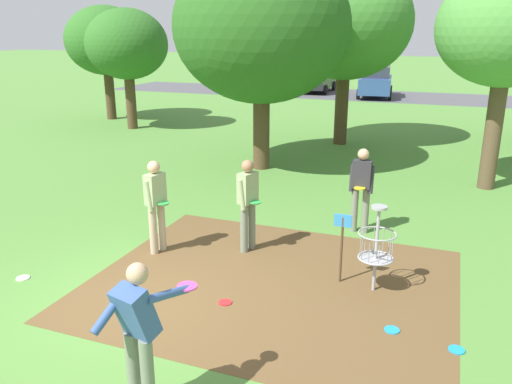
{
  "coord_description": "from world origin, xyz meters",
  "views": [
    {
      "loc": [
        4.09,
        -5.61,
        3.88
      ],
      "look_at": [
        0.84,
        2.9,
        1.0
      ],
      "focal_mm": 36.01,
      "sensor_mm": 36.0,
      "label": 1
    }
  ],
  "objects_px": {
    "player_waiting_right": "(248,200)",
    "tree_far_center": "(127,45)",
    "disc_golf_basket": "(373,245)",
    "player_foreground_watching": "(139,330)",
    "player_waiting_left": "(361,186)",
    "parked_car_center_left": "(376,82)",
    "tree_far_left": "(508,29)",
    "frisbee_by_tee": "(457,350)",
    "player_throwing": "(156,201)",
    "tree_mid_right": "(262,28)",
    "frisbee_near_basket": "(23,278)",
    "frisbee_far_left": "(225,303)",
    "tree_mid_center": "(106,41)",
    "tree_near_left": "(346,23)",
    "parked_car_leftmost": "(317,78)",
    "frisbee_mid_grass": "(392,330)"
  },
  "relations": [
    {
      "from": "tree_far_left",
      "to": "player_waiting_right",
      "type": "bearing_deg",
      "value": -126.28
    },
    {
      "from": "tree_mid_right",
      "to": "parked_car_center_left",
      "type": "relative_size",
      "value": 1.38
    },
    {
      "from": "frisbee_far_left",
      "to": "parked_car_center_left",
      "type": "distance_m",
      "value": 25.77
    },
    {
      "from": "frisbee_mid_grass",
      "to": "frisbee_far_left",
      "type": "relative_size",
      "value": 1.03
    },
    {
      "from": "player_foreground_watching",
      "to": "player_throwing",
      "type": "height_order",
      "value": "same"
    },
    {
      "from": "disc_golf_basket",
      "to": "player_waiting_right",
      "type": "height_order",
      "value": "player_waiting_right"
    },
    {
      "from": "tree_mid_center",
      "to": "tree_far_left",
      "type": "bearing_deg",
      "value": -19.81
    },
    {
      "from": "disc_golf_basket",
      "to": "tree_far_center",
      "type": "relative_size",
      "value": 0.29
    },
    {
      "from": "player_throwing",
      "to": "frisbee_by_tee",
      "type": "xyz_separation_m",
      "value": [
        5.14,
        -1.32,
        -0.96
      ]
    },
    {
      "from": "player_foreground_watching",
      "to": "frisbee_near_basket",
      "type": "relative_size",
      "value": 8.15
    },
    {
      "from": "tree_mid_center",
      "to": "player_waiting_left",
      "type": "bearing_deg",
      "value": -36.96
    },
    {
      "from": "player_throwing",
      "to": "parked_car_center_left",
      "type": "relative_size",
      "value": 0.39
    },
    {
      "from": "player_waiting_right",
      "to": "tree_mid_center",
      "type": "bearing_deg",
      "value": 134.61
    },
    {
      "from": "tree_mid_center",
      "to": "frisbee_near_basket",
      "type": "bearing_deg",
      "value": -59.16
    },
    {
      "from": "tree_mid_right",
      "to": "parked_car_leftmost",
      "type": "relative_size",
      "value": 1.42
    },
    {
      "from": "player_waiting_left",
      "to": "tree_far_center",
      "type": "distance_m",
      "value": 13.67
    },
    {
      "from": "player_foreground_watching",
      "to": "tree_near_left",
      "type": "relative_size",
      "value": 0.28
    },
    {
      "from": "frisbee_mid_grass",
      "to": "tree_near_left",
      "type": "height_order",
      "value": "tree_near_left"
    },
    {
      "from": "player_waiting_right",
      "to": "frisbee_near_basket",
      "type": "distance_m",
      "value": 3.97
    },
    {
      "from": "frisbee_near_basket",
      "to": "tree_mid_right",
      "type": "xyz_separation_m",
      "value": [
        1.19,
        8.02,
        3.93
      ]
    },
    {
      "from": "player_throwing",
      "to": "parked_car_center_left",
      "type": "distance_m",
      "value": 24.41
    },
    {
      "from": "player_waiting_left",
      "to": "tree_far_left",
      "type": "distance_m",
      "value": 5.71
    },
    {
      "from": "player_foreground_watching",
      "to": "player_waiting_right",
      "type": "bearing_deg",
      "value": 96.96
    },
    {
      "from": "player_waiting_left",
      "to": "parked_car_center_left",
      "type": "xyz_separation_m",
      "value": [
        -2.97,
        22.14,
        -0.05
      ]
    },
    {
      "from": "player_throwing",
      "to": "tree_far_left",
      "type": "relative_size",
      "value": 0.32
    },
    {
      "from": "disc_golf_basket",
      "to": "player_throwing",
      "type": "bearing_deg",
      "value": 178.83
    },
    {
      "from": "player_waiting_right",
      "to": "tree_mid_right",
      "type": "distance_m",
      "value": 6.63
    },
    {
      "from": "frisbee_mid_grass",
      "to": "tree_near_left",
      "type": "bearing_deg",
      "value": 105.35
    },
    {
      "from": "tree_mid_center",
      "to": "tree_far_center",
      "type": "height_order",
      "value": "tree_mid_center"
    },
    {
      "from": "frisbee_near_basket",
      "to": "tree_near_left",
      "type": "height_order",
      "value": "tree_near_left"
    },
    {
      "from": "frisbee_by_tee",
      "to": "player_waiting_left",
      "type": "bearing_deg",
      "value": 117.65
    },
    {
      "from": "player_foreground_watching",
      "to": "parked_car_center_left",
      "type": "bearing_deg",
      "value": 93.55
    },
    {
      "from": "tree_near_left",
      "to": "frisbee_near_basket",
      "type": "bearing_deg",
      "value": -102.14
    },
    {
      "from": "player_throwing",
      "to": "tree_near_left",
      "type": "xyz_separation_m",
      "value": [
        1.12,
        10.49,
        3.14
      ]
    },
    {
      "from": "tree_near_left",
      "to": "parked_car_leftmost",
      "type": "height_order",
      "value": "tree_near_left"
    },
    {
      "from": "player_foreground_watching",
      "to": "player_waiting_right",
      "type": "relative_size",
      "value": 1.0
    },
    {
      "from": "tree_mid_right",
      "to": "parked_car_center_left",
      "type": "bearing_deg",
      "value": 88.06
    },
    {
      "from": "disc_golf_basket",
      "to": "frisbee_by_tee",
      "type": "xyz_separation_m",
      "value": [
        1.29,
        -1.24,
        -0.74
      ]
    },
    {
      "from": "player_foreground_watching",
      "to": "disc_golf_basket",
      "type": "bearing_deg",
      "value": 63.12
    },
    {
      "from": "parked_car_center_left",
      "to": "tree_mid_right",
      "type": "bearing_deg",
      "value": -91.94
    },
    {
      "from": "player_waiting_right",
      "to": "tree_mid_right",
      "type": "bearing_deg",
      "value": 107.97
    },
    {
      "from": "tree_far_left",
      "to": "tree_mid_center",
      "type": "bearing_deg",
      "value": 160.19
    },
    {
      "from": "player_waiting_right",
      "to": "parked_car_center_left",
      "type": "bearing_deg",
      "value": 92.93
    },
    {
      "from": "player_waiting_left",
      "to": "frisbee_by_tee",
      "type": "distance_m",
      "value": 4.17
    },
    {
      "from": "disc_golf_basket",
      "to": "tree_far_left",
      "type": "relative_size",
      "value": 0.26
    },
    {
      "from": "disc_golf_basket",
      "to": "player_waiting_right",
      "type": "distance_m",
      "value": 2.46
    },
    {
      "from": "player_waiting_right",
      "to": "tree_far_center",
      "type": "distance_m",
      "value": 13.46
    },
    {
      "from": "player_foreground_watching",
      "to": "player_waiting_left",
      "type": "relative_size",
      "value": 1.0
    },
    {
      "from": "player_waiting_left",
      "to": "tree_far_center",
      "type": "height_order",
      "value": "tree_far_center"
    },
    {
      "from": "player_foreground_watching",
      "to": "tree_far_center",
      "type": "xyz_separation_m",
      "value": [
        -9.53,
        14.02,
        2.34
      ]
    }
  ]
}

